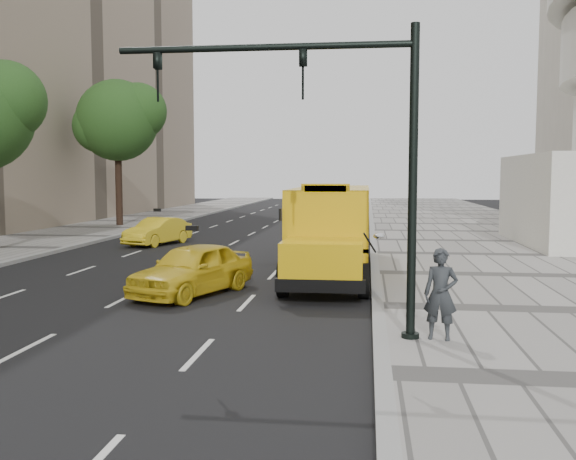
# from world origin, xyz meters

# --- Properties ---
(ground) EXTENTS (140.00, 140.00, 0.00)m
(ground) POSITION_xyz_m (0.00, 0.00, 0.00)
(ground) COLOR black
(ground) RESTS_ON ground
(sidewalk_museum) EXTENTS (12.00, 140.00, 0.15)m
(sidewalk_museum) POSITION_xyz_m (12.00, 0.00, 0.07)
(sidewalk_museum) COLOR gray
(sidewalk_museum) RESTS_ON ground
(curb_museum) EXTENTS (0.30, 140.00, 0.15)m
(curb_museum) POSITION_xyz_m (6.00, 0.00, 0.07)
(curb_museum) COLOR gray
(curb_museum) RESTS_ON ground
(tree_c) EXTENTS (5.93, 5.27, 9.61)m
(tree_c) POSITION_xyz_m (-10.40, 18.63, 7.02)
(tree_c) COLOR black
(tree_c) RESTS_ON ground
(school_bus) EXTENTS (2.96, 11.56, 3.19)m
(school_bus) POSITION_xyz_m (4.50, 0.86, 1.76)
(school_bus) COLOR gold
(school_bus) RESTS_ON ground
(taxi_near) EXTENTS (3.24, 4.72, 1.49)m
(taxi_near) POSITION_xyz_m (0.73, -4.01, 0.75)
(taxi_near) COLOR gold
(taxi_near) RESTS_ON ground
(taxi_far) EXTENTS (2.54, 4.28, 1.33)m
(taxi_far) POSITION_xyz_m (-4.56, 8.68, 0.67)
(taxi_far) COLOR gold
(taxi_far) RESTS_ON ground
(pedestrian) EXTENTS (0.75, 0.57, 1.84)m
(pedestrian) POSITION_xyz_m (7.18, -8.87, 1.07)
(pedestrian) COLOR #2A2D31
(pedestrian) RESTS_ON sidewalk_museum
(traffic_signal) EXTENTS (6.18, 0.36, 6.40)m
(traffic_signal) POSITION_xyz_m (5.19, -8.82, 4.09)
(traffic_signal) COLOR black
(traffic_signal) RESTS_ON ground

